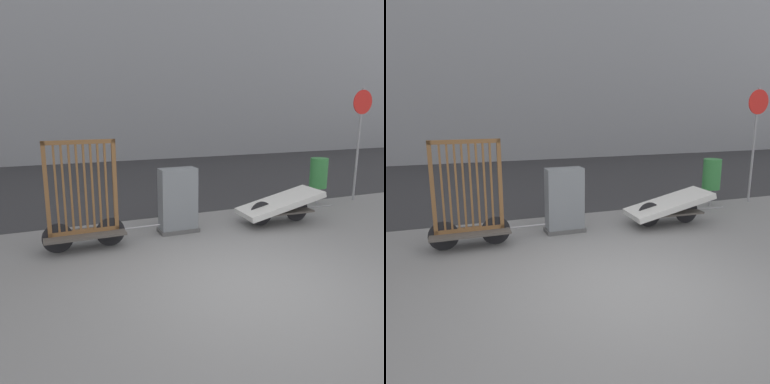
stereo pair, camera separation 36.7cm
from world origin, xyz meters
The scene contains 7 objects.
ground_plane centered at (0.00, 0.00, 0.00)m, with size 60.00×60.00×0.00m, color slate.
road_strip centered at (0.00, 8.71, 0.00)m, with size 56.00×9.79×0.01m.
bike_cart_with_bedframe centered at (-2.06, 2.37, 0.69)m, with size 2.12×0.62×1.95m.
bike_cart_with_mattress centered at (2.07, 2.37, 0.42)m, with size 2.31×0.89×0.73m.
utility_cabinet centered at (-0.19, 2.66, 0.61)m, with size 0.80×0.41×1.31m.
trash_bin centered at (4.00, 3.46, 0.82)m, with size 0.45×0.45×1.22m.
sign_post centered at (5.26, 3.45, 1.98)m, with size 0.63×0.06×3.00m.
Camera 2 is at (-2.32, -4.35, 2.47)m, focal length 35.00 mm.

